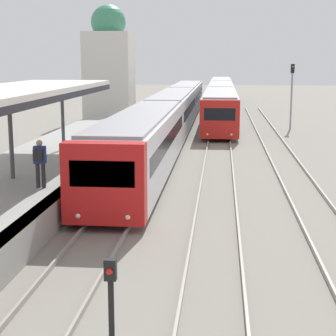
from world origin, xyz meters
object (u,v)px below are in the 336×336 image
object	(u,v)px
train_far	(221,96)
signal_post_near	(111,307)
signal_mast_far	(292,88)
person_on_platform	(40,160)
train_near	(173,111)

from	to	relation	value
train_far	signal_post_near	distance (m)	51.82
signal_mast_far	person_on_platform	bearing A→B (deg)	-113.55
train_far	signal_mast_far	world-z (taller)	signal_mast_far
train_near	train_far	bearing A→B (deg)	79.41
signal_post_near	signal_mast_far	bearing A→B (deg)	78.77
signal_mast_far	train_near	bearing A→B (deg)	-160.36
person_on_platform	signal_mast_far	bearing A→B (deg)	66.45
signal_mast_far	train_far	bearing A→B (deg)	109.70
train_far	train_near	bearing A→B (deg)	-100.59
person_on_platform	signal_mast_far	world-z (taller)	signal_mast_far
person_on_platform	signal_post_near	xyz separation A→B (m)	(4.37, -9.73, -0.70)
person_on_platform	signal_mast_far	distance (m)	29.00
person_on_platform	train_near	xyz separation A→B (m)	(2.53, 23.33, -0.36)
person_on_platform	signal_post_near	world-z (taller)	person_on_platform
train_near	signal_mast_far	world-z (taller)	signal_mast_far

